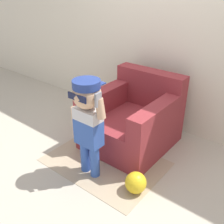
# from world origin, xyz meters

# --- Properties ---
(ground_plane) EXTENTS (10.00, 10.00, 0.00)m
(ground_plane) POSITION_xyz_m (0.00, 0.00, 0.00)
(ground_plane) COLOR #BCB29E
(wall_back) EXTENTS (10.00, 0.05, 2.60)m
(wall_back) POSITION_xyz_m (0.00, 0.62, 1.30)
(wall_back) COLOR beige
(wall_back) RESTS_ON ground_plane
(armchair) EXTENTS (0.90, 1.00, 0.84)m
(armchair) POSITION_xyz_m (0.03, -0.04, 0.31)
(armchair) COLOR maroon
(armchair) RESTS_ON ground_plane
(person_child) EXTENTS (0.43, 0.32, 1.04)m
(person_child) POSITION_xyz_m (0.01, -0.80, 0.69)
(person_child) COLOR #3356AD
(person_child) RESTS_ON ground_plane
(side_table) EXTENTS (0.35, 0.35, 0.55)m
(side_table) POSITION_xyz_m (-0.72, 0.09, 0.33)
(side_table) COLOR beige
(side_table) RESTS_ON ground_plane
(rug) EXTENTS (1.26, 0.92, 0.01)m
(rug) POSITION_xyz_m (0.02, -0.57, 0.00)
(rug) COLOR tan
(rug) RESTS_ON ground_plane
(toy_ball) EXTENTS (0.21, 0.21, 0.21)m
(toy_ball) POSITION_xyz_m (0.54, -0.73, 0.10)
(toy_ball) COLOR yellow
(toy_ball) RESTS_ON ground_plane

